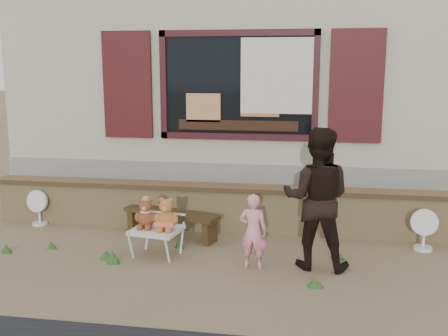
% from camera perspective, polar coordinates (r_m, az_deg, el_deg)
% --- Properties ---
extents(ground, '(80.00, 80.00, 0.00)m').
position_cam_1_polar(ground, '(6.76, -0.83, -9.32)').
color(ground, brown).
rests_on(ground, ground).
extents(shopfront, '(8.04, 5.13, 4.00)m').
position_cam_1_polar(shopfront, '(10.79, 3.39, 9.18)').
color(shopfront, '#A49785').
rests_on(shopfront, ground).
extents(brick_wall, '(7.10, 0.36, 0.67)m').
position_cam_1_polar(brick_wall, '(7.60, 0.49, -4.31)').
color(brick_wall, tan).
rests_on(brick_wall, ground).
extents(bench, '(1.44, 0.75, 0.36)m').
position_cam_1_polar(bench, '(7.37, -5.80, -5.46)').
color(bench, '#332311').
rests_on(bench, ground).
extents(folding_chair, '(0.66, 0.60, 0.36)m').
position_cam_1_polar(folding_chair, '(6.65, -7.35, -6.81)').
color(folding_chair, silver).
rests_on(folding_chair, ground).
extents(teddy_bear_left, '(0.32, 0.29, 0.39)m').
position_cam_1_polar(teddy_bear_left, '(6.65, -8.49, -4.80)').
color(teddy_bear_left, brown).
rests_on(teddy_bear_left, folding_chair).
extents(teddy_bear_right, '(0.34, 0.31, 0.42)m').
position_cam_1_polar(teddy_bear_right, '(6.52, -6.29, -4.92)').
color(teddy_bear_right, '#955629').
rests_on(teddy_bear_right, folding_chair).
extents(child, '(0.34, 0.24, 0.90)m').
position_cam_1_polar(child, '(6.19, 3.18, -6.88)').
color(child, pink).
rests_on(child, ground).
extents(adult, '(0.87, 0.71, 1.67)m').
position_cam_1_polar(adult, '(6.21, 10.06, -3.29)').
color(adult, black).
rests_on(adult, ground).
extents(fan_left, '(0.34, 0.23, 0.54)m').
position_cam_1_polar(fan_left, '(8.35, -19.50, -4.05)').
color(fan_left, silver).
rests_on(fan_left, ground).
extents(fan_right, '(0.36, 0.23, 0.56)m').
position_cam_1_polar(fan_right, '(7.29, 20.96, -6.26)').
color(fan_right, white).
rests_on(fan_right, ground).
extents(grass_tufts, '(5.61, 1.10, 0.15)m').
position_cam_1_polar(grass_tufts, '(6.52, -5.05, -9.63)').
color(grass_tufts, '#2A5020').
rests_on(grass_tufts, ground).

